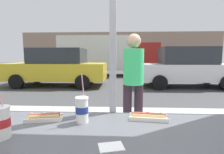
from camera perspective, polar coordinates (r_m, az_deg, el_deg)
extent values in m
plane|color=#424244|center=(9.39, 2.46, -1.87)|extent=(60.00, 60.00, 0.00)
cube|color=#B2ADA3|center=(3.18, 1.58, -18.33)|extent=(16.00, 2.80, 0.14)
cube|color=#35373A|center=(1.38, 0.21, -12.11)|extent=(2.10, 0.02, 0.02)
cube|color=#9E9EA3|center=(1.39, 0.33, 19.67)|extent=(0.05, 0.08, 1.50)
cube|color=gray|center=(25.23, 2.76, 9.05)|extent=(28.00, 1.20, 4.79)
cylinder|color=silver|center=(1.13, -32.84, -12.80)|extent=(0.10, 0.10, 0.16)
cylinder|color=red|center=(1.13, -32.86, -12.42)|extent=(0.10, 0.10, 0.04)
cylinder|color=pink|center=(1.08, -33.02, -5.41)|extent=(0.02, 0.04, 0.20)
cylinder|color=white|center=(1.19, -9.86, -10.89)|extent=(0.08, 0.08, 0.16)
cylinder|color=navy|center=(1.18, -9.87, -10.52)|extent=(0.09, 0.09, 0.04)
cylinder|color=black|center=(1.17, -9.94, -7.35)|extent=(0.07, 0.07, 0.01)
cylinder|color=white|center=(1.16, -9.95, -6.88)|extent=(0.09, 0.09, 0.01)
cylinder|color=pink|center=(1.14, -9.49, -3.84)|extent=(0.02, 0.03, 0.20)
cube|color=silver|center=(1.32, -21.33, -12.95)|extent=(0.25, 0.13, 0.01)
cube|color=silver|center=(1.27, -21.85, -13.18)|extent=(0.24, 0.05, 0.03)
cube|color=silver|center=(1.36, -20.88, -11.87)|extent=(0.24, 0.05, 0.03)
cylinder|color=tan|center=(1.31, -21.37, -12.01)|extent=(0.21, 0.08, 0.04)
cylinder|color=#9E4733|center=(1.31, -21.40, -11.51)|extent=(0.21, 0.06, 0.03)
cube|color=beige|center=(1.32, -24.90, -10.88)|extent=(0.01, 0.01, 0.01)
cube|color=beige|center=(1.30, -21.28, -11.01)|extent=(0.01, 0.01, 0.01)
cube|color=beige|center=(1.29, -17.99, -11.09)|extent=(0.01, 0.01, 0.01)
cube|color=silver|center=(1.27, 11.85, -13.41)|extent=(0.27, 0.12, 0.01)
cube|color=silver|center=(1.22, 11.96, -13.66)|extent=(0.26, 0.04, 0.03)
cube|color=silver|center=(1.31, 11.78, -12.27)|extent=(0.26, 0.04, 0.03)
cylinder|color=#DBB77A|center=(1.26, 11.88, -12.43)|extent=(0.23, 0.07, 0.04)
cylinder|color=brown|center=(1.26, 11.89, -11.91)|extent=(0.23, 0.05, 0.03)
cube|color=beige|center=(1.26, 14.32, -11.41)|extent=(0.01, 0.01, 0.01)
cube|color=#337A2D|center=(1.26, 15.78, -11.41)|extent=(0.01, 0.01, 0.01)
cube|color=red|center=(1.25, 11.66, -11.39)|extent=(0.02, 0.01, 0.01)
cube|color=beige|center=(1.26, 13.92, -11.41)|extent=(0.01, 0.01, 0.01)
cube|color=white|center=(0.91, -0.29, -21.98)|extent=(0.14, 0.12, 0.00)
cube|color=gold|center=(8.78, -17.72, 1.84)|extent=(4.70, 1.89, 0.77)
cube|color=#282D33|center=(8.71, -17.18, 6.68)|extent=(2.44, 1.66, 0.70)
cylinder|color=black|center=(9.34, -7.19, 0.02)|extent=(0.64, 0.18, 0.64)
cylinder|color=black|center=(7.51, -9.69, -1.69)|extent=(0.64, 0.18, 0.64)
cylinder|color=black|center=(10.26, -23.42, 0.11)|extent=(0.64, 0.18, 0.64)
cylinder|color=black|center=(8.62, -28.96, -1.36)|extent=(0.64, 0.18, 0.64)
cube|color=silver|center=(8.77, 23.13, 1.53)|extent=(4.48, 1.79, 0.75)
cube|color=#282D33|center=(8.73, 23.24, 6.49)|extent=(2.33, 1.57, 0.77)
cylinder|color=black|center=(10.17, 28.66, -0.22)|extent=(0.64, 0.18, 0.64)
cylinder|color=black|center=(9.30, 13.05, -0.14)|extent=(0.64, 0.18, 0.64)
cylinder|color=black|center=(7.56, 15.43, -1.78)|extent=(0.64, 0.18, 0.64)
cube|color=silver|center=(13.09, -4.87, 7.82)|extent=(5.39, 2.20, 2.40)
cube|color=maroon|center=(13.09, 10.61, 6.63)|extent=(1.90, 2.10, 1.90)
cylinder|color=black|center=(14.16, 9.95, 2.80)|extent=(0.90, 0.24, 0.90)
cylinder|color=black|center=(12.09, 11.17, 2.10)|extent=(0.90, 0.24, 0.90)
cylinder|color=black|center=(14.37, -8.26, 2.89)|extent=(0.90, 0.24, 0.90)
cylinder|color=black|center=(12.23, -10.24, 2.18)|extent=(0.90, 0.24, 0.90)
cylinder|color=#2D1F2A|center=(2.87, 5.06, -10.72)|extent=(0.14, 0.14, 0.84)
cylinder|color=#2D1F2A|center=(2.88, 8.70, -10.69)|extent=(0.14, 0.14, 0.84)
cylinder|color=#35C26B|center=(2.75, 7.09, 3.36)|extent=(0.32, 0.32, 0.56)
sphere|color=tan|center=(2.75, 7.21, 11.70)|extent=(0.22, 0.22, 0.22)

